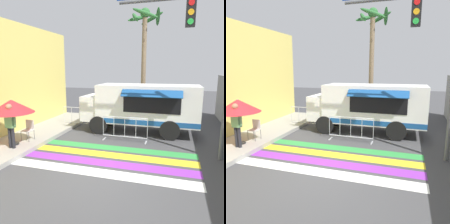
# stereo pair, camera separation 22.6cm
# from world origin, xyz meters

# --- Properties ---
(ground_plane) EXTENTS (60.00, 60.00, 0.00)m
(ground_plane) POSITION_xyz_m (0.00, 0.00, 0.00)
(ground_plane) COLOR #424244
(crosswalk_painted) EXTENTS (6.40, 2.84, 0.01)m
(crosswalk_painted) POSITION_xyz_m (0.00, 1.13, 0.00)
(crosswalk_painted) COLOR white
(crosswalk_painted) RESTS_ON ground_plane
(food_truck) EXTENTS (5.92, 2.49, 2.51)m
(food_truck) POSITION_xyz_m (0.41, 4.99, 1.46)
(food_truck) COLOR white
(food_truck) RESTS_ON ground_plane
(traffic_signal_pole) EXTENTS (4.06, 0.29, 6.14)m
(traffic_signal_pole) POSITION_xyz_m (3.18, 2.25, 4.14)
(traffic_signal_pole) COLOR #515456
(traffic_signal_pole) RESTS_ON ground_plane
(patio_umbrella) EXTENTS (1.81, 1.81, 1.90)m
(patio_umbrella) POSITION_xyz_m (-4.16, 1.07, 1.80)
(patio_umbrella) COLOR black
(patio_umbrella) RESTS_ON sidewalk_left
(folding_chair) EXTENTS (0.41, 0.41, 0.88)m
(folding_chair) POSITION_xyz_m (-3.98, 1.80, 0.71)
(folding_chair) COLOR #4C4C51
(folding_chair) RESTS_ON sidewalk_left
(vendor_person) EXTENTS (0.53, 0.24, 1.79)m
(vendor_person) POSITION_xyz_m (-3.95, 0.69, 1.21)
(vendor_person) COLOR black
(vendor_person) RESTS_ON sidewalk_left
(barricade_front) EXTENTS (2.11, 0.44, 1.13)m
(barricade_front) POSITION_xyz_m (0.06, 3.35, 0.57)
(barricade_front) COLOR #B7BABF
(barricade_front) RESTS_ON ground_plane
(barricade_side) EXTENTS (2.02, 0.44, 1.13)m
(barricade_side) POSITION_xyz_m (-3.05, 5.14, 0.56)
(barricade_side) COLOR #B7BABF
(barricade_side) RESTS_ON ground_plane
(palm_tree) EXTENTS (2.32, 2.20, 6.98)m
(palm_tree) POSITION_xyz_m (0.17, 8.18, 5.01)
(palm_tree) COLOR #7A664C
(palm_tree) RESTS_ON ground_plane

